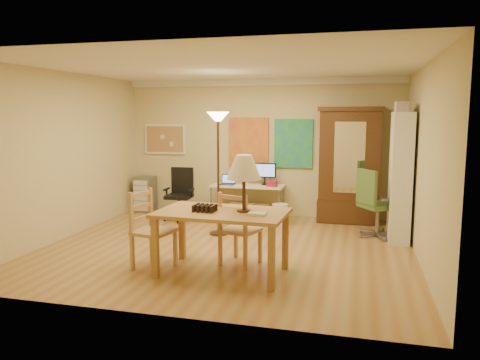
% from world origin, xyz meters
% --- Properties ---
extents(floor, '(5.50, 5.50, 0.00)m').
position_xyz_m(floor, '(0.00, 0.00, 0.00)').
color(floor, olive).
rests_on(floor, ground).
extents(crown_molding, '(5.50, 0.08, 0.12)m').
position_xyz_m(crown_molding, '(0.00, 2.46, 2.64)').
color(crown_molding, white).
rests_on(crown_molding, floor).
extents(corkboard, '(0.90, 0.04, 0.62)m').
position_xyz_m(corkboard, '(-2.05, 2.47, 1.50)').
color(corkboard, '#A1824B').
rests_on(corkboard, floor).
extents(art_panel_left, '(0.80, 0.04, 1.00)m').
position_xyz_m(art_panel_left, '(-0.25, 2.47, 1.45)').
color(art_panel_left, gold).
rests_on(art_panel_left, floor).
extents(art_panel_right, '(0.75, 0.04, 0.95)m').
position_xyz_m(art_panel_right, '(0.65, 2.47, 1.45)').
color(art_panel_right, teal).
rests_on(art_panel_right, floor).
extents(dining_table, '(1.65, 1.03, 1.52)m').
position_xyz_m(dining_table, '(0.36, -1.11, 0.96)').
color(dining_table, brown).
rests_on(dining_table, floor).
extents(ladder_chair_back, '(0.58, 0.56, 1.00)m').
position_xyz_m(ladder_chair_back, '(0.38, -0.73, 0.47)').
color(ladder_chair_back, tan).
rests_on(ladder_chair_back, floor).
extents(ladder_chair_left, '(0.54, 0.56, 1.03)m').
position_xyz_m(ladder_chair_left, '(-0.71, -1.13, 0.48)').
color(ladder_chair_left, tan).
rests_on(ladder_chair_left, floor).
extents(torchiere_lamp, '(0.37, 0.37, 2.06)m').
position_xyz_m(torchiere_lamp, '(-0.36, 0.75, 1.65)').
color(torchiere_lamp, '#44271B').
rests_on(torchiere_lamp, floor).
extents(computer_desk, '(1.42, 0.62, 1.07)m').
position_xyz_m(computer_desk, '(-0.16, 2.15, 0.39)').
color(computer_desk, '#C8B692').
rests_on(computer_desk, floor).
extents(office_chair_black, '(0.61, 0.61, 1.00)m').
position_xyz_m(office_chair_black, '(-1.41, 1.62, 0.27)').
color(office_chair_black, black).
rests_on(office_chair_black, floor).
extents(office_chair_green, '(0.71, 0.71, 1.13)m').
position_xyz_m(office_chair_green, '(2.20, 1.25, 0.30)').
color(office_chair_green, slate).
rests_on(office_chair_green, floor).
extents(drawer_cart, '(0.36, 0.43, 0.72)m').
position_xyz_m(drawer_cart, '(-2.43, 2.23, 0.36)').
color(drawer_cart, slate).
rests_on(drawer_cart, floor).
extents(armoire, '(1.17, 0.56, 2.15)m').
position_xyz_m(armoire, '(1.74, 2.24, 0.94)').
color(armoire, '#371C0F').
rests_on(armoire, floor).
extents(bookshelf, '(0.31, 0.82, 2.05)m').
position_xyz_m(bookshelf, '(2.55, 1.12, 1.02)').
color(bookshelf, white).
rests_on(bookshelf, floor).
extents(wastebin, '(0.31, 0.31, 0.38)m').
position_xyz_m(wastebin, '(0.53, 1.69, 0.19)').
color(wastebin, silver).
rests_on(wastebin, floor).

